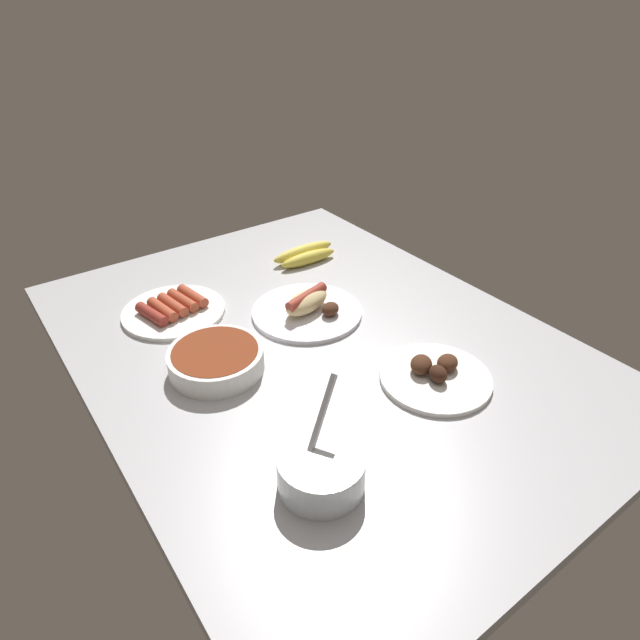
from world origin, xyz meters
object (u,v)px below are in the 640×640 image
object	(u,v)px
plate_grilled_meat	(435,375)
bowl_coleslaw	(321,469)
plate_sausages	(173,309)
bowl_chili	(216,359)
banana_bunch	(305,255)
plate_hotdog_assembled	(308,308)

from	to	relation	value
plate_grilled_meat	bowl_coleslaw	distance (cm)	33.24
plate_grilled_meat	plate_sausages	distance (cm)	59.80
plate_grilled_meat	bowl_chili	xyz separation A→B (cm)	(27.03, 32.25, 1.48)
plate_sausages	bowl_chili	distance (cm)	24.27
plate_grilled_meat	bowl_chili	distance (cm)	42.10
bowl_chili	banana_bunch	world-z (taller)	bowl_chili
plate_hotdog_assembled	plate_grilled_meat	size ratio (longest dim) A/B	1.17
plate_hotdog_assembled	bowl_chili	distance (cm)	26.64
plate_sausages	plate_grilled_meat	bearing A→B (deg)	-148.92
plate_grilled_meat	bowl_coleslaw	size ratio (longest dim) A/B	1.36
banana_bunch	bowl_coleslaw	bearing A→B (deg)	147.23
banana_bunch	bowl_chili	bearing A→B (deg)	125.06
bowl_coleslaw	bowl_chili	bearing A→B (deg)	-0.04
plate_grilled_meat	banana_bunch	bearing A→B (deg)	-8.58
plate_grilled_meat	plate_hotdog_assembled	bearing A→B (deg)	10.83
plate_grilled_meat	bowl_coleslaw	xyz separation A→B (cm)	(-7.62, 32.27, 2.29)
banana_bunch	plate_grilled_meat	bearing A→B (deg)	171.42
plate_hotdog_assembled	banana_bunch	distance (cm)	26.74
plate_hotdog_assembled	bowl_chili	xyz separation A→B (cm)	(-6.19, 25.89, 0.84)
plate_hotdog_assembled	plate_sausages	bearing A→B (deg)	53.73
bowl_coleslaw	plate_grilled_meat	bearing A→B (deg)	-76.72
plate_hotdog_assembled	banana_bunch	world-z (taller)	plate_hotdog_assembled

